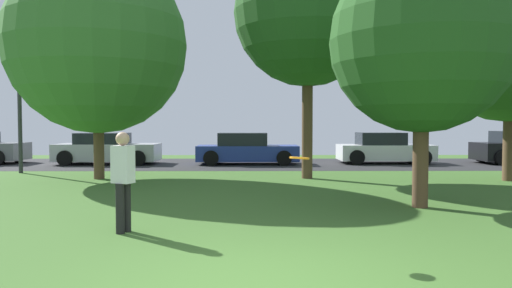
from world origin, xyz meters
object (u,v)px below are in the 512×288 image
(frisbee_disc, at_px, (299,158))
(parked_car_silver, at_px, (107,150))
(parked_car_white, at_px, (384,149))
(street_lamp_post, at_px, (20,110))
(maple_tree_near, at_px, (512,35))
(oak_tree_left, at_px, (422,41))
(person_catcher, at_px, (123,178))
(parked_car_blue, at_px, (247,150))
(oak_tree_right, at_px, (308,13))
(maple_tree_far, at_px, (97,45))

(frisbee_disc, distance_m, parked_car_silver, 16.10)
(parked_car_silver, relative_size, parked_car_white, 1.06)
(parked_car_white, height_order, street_lamp_post, street_lamp_post)
(maple_tree_near, xyz_separation_m, frisbee_disc, (-7.27, -8.24, -3.17))
(oak_tree_left, bearing_deg, person_catcher, -157.49)
(parked_car_blue, bearing_deg, oak_tree_right, -69.83)
(oak_tree_left, distance_m, street_lamp_post, 13.83)
(parked_car_blue, bearing_deg, parked_car_white, 3.68)
(maple_tree_near, xyz_separation_m, parked_car_white, (-2.08, 6.56, -3.83))
(parked_car_blue, height_order, street_lamp_post, street_lamp_post)
(oak_tree_right, relative_size, person_catcher, 4.71)
(oak_tree_right, distance_m, person_catcher, 9.69)
(frisbee_disc, height_order, parked_car_white, parked_car_white)
(person_catcher, bearing_deg, oak_tree_left, 46.43)
(street_lamp_post, bearing_deg, frisbee_disc, -50.34)
(maple_tree_near, xyz_separation_m, oak_tree_right, (-6.15, 0.71, 0.81))
(oak_tree_left, height_order, oak_tree_right, oak_tree_right)
(maple_tree_far, bearing_deg, person_catcher, -69.89)
(oak_tree_right, bearing_deg, oak_tree_left, -72.11)
(oak_tree_right, height_order, maple_tree_far, oak_tree_right)
(frisbee_disc, bearing_deg, street_lamp_post, 129.66)
(street_lamp_post, bearing_deg, maple_tree_near, -8.68)
(frisbee_disc, relative_size, parked_car_white, 0.09)
(parked_car_white, bearing_deg, oak_tree_right, -124.77)
(parked_car_white, bearing_deg, maple_tree_far, -150.80)
(maple_tree_far, height_order, street_lamp_post, maple_tree_far)
(maple_tree_far, distance_m, parked_car_white, 12.77)
(person_catcher, relative_size, parked_car_silver, 0.37)
(person_catcher, bearing_deg, maple_tree_near, 59.11)
(parked_car_blue, bearing_deg, street_lamp_post, -155.11)
(maple_tree_far, bearing_deg, parked_car_white, 29.20)
(maple_tree_far, relative_size, parked_car_silver, 1.63)
(parked_car_blue, bearing_deg, parked_car_silver, 179.09)
(maple_tree_far, relative_size, frisbee_disc, 18.62)
(maple_tree_near, relative_size, parked_car_silver, 1.65)
(parked_car_blue, bearing_deg, maple_tree_near, -37.13)
(oak_tree_right, xyz_separation_m, maple_tree_far, (-6.63, -0.12, -1.03))
(oak_tree_left, bearing_deg, maple_tree_far, 147.63)
(parked_car_white, xyz_separation_m, street_lamp_post, (-14.07, -4.10, 1.63))
(oak_tree_right, relative_size, parked_car_silver, 1.76)
(maple_tree_near, bearing_deg, street_lamp_post, 171.32)
(frisbee_disc, height_order, parked_car_blue, parked_car_blue)
(parked_car_silver, height_order, parked_car_white, parked_car_white)
(oak_tree_right, xyz_separation_m, person_catcher, (-3.83, -7.74, -4.38))
(maple_tree_near, xyz_separation_m, street_lamp_post, (-16.15, 2.47, -2.21))
(oak_tree_right, xyz_separation_m, street_lamp_post, (-10.00, 1.76, -3.01))
(frisbee_disc, xyz_separation_m, street_lamp_post, (-8.88, 10.71, 0.96))
(parked_car_white, bearing_deg, oak_tree_left, -101.59)
(maple_tree_near, bearing_deg, person_catcher, -144.81)
(street_lamp_post, bearing_deg, oak_tree_right, -9.98)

